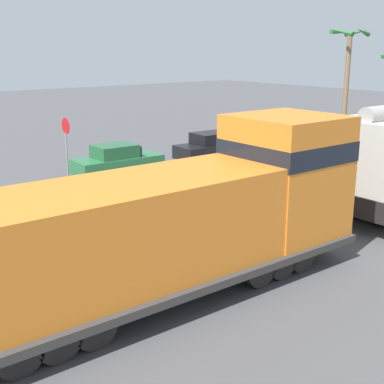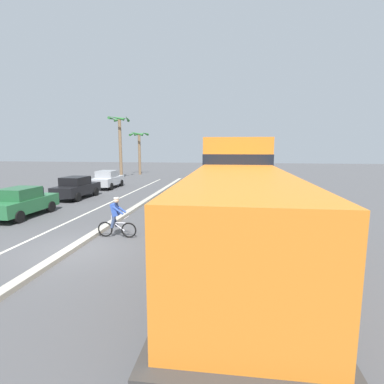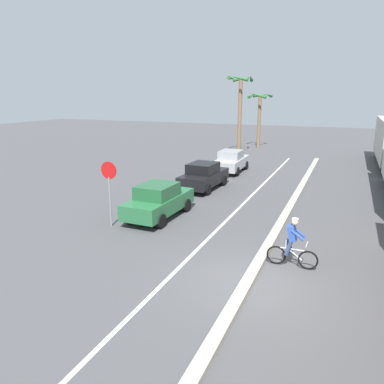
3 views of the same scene
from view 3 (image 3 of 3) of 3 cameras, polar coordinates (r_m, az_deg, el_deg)
The scene contains 10 objects.
ground_plane at distance 11.99m, azimuth 8.53°, elevation -13.54°, with size 120.00×120.00×0.00m, color #4C4C4F.
median_curb at distance 17.39m, azimuth 13.51°, elevation -4.36°, with size 0.36×36.00×0.16m, color #B2AD9E.
lane_stripe at distance 17.90m, azimuth 5.90°, elevation -3.71°, with size 0.14×36.00×0.01m, color silver.
parked_car_green at distance 17.54m, azimuth -5.09°, elevation -1.31°, with size 1.92×4.24×1.62m.
parked_car_black at distance 22.80m, azimuth 1.79°, elevation 2.49°, with size 1.98×4.27×1.62m.
parked_car_silver at distance 27.98m, azimuth 6.00°, elevation 4.71°, with size 1.88×4.22×1.62m.
cyclist at distance 12.97m, azimuth 15.03°, elevation -7.65°, with size 1.71×0.48×1.71m.
stop_sign at distance 16.38m, azimuth -12.51°, elevation 1.60°, with size 0.76×0.08×2.88m.
palm_tree_near at distance 35.75m, azimuth 7.36°, elevation 13.69°, with size 2.29×2.20×7.34m.
palm_tree_far at distance 40.92m, azimuth 10.25°, elevation 12.41°, with size 2.34×2.23×5.88m.
Camera 3 is at (2.44, -10.29, 5.64)m, focal length 35.00 mm.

